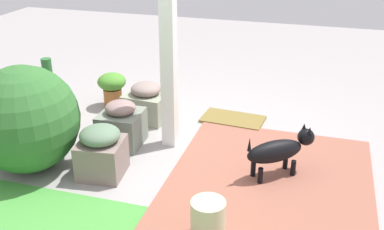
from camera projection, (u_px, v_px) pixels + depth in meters
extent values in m
plane|color=#9C9795|center=(182.00, 151.00, 4.66)|extent=(12.00, 12.00, 0.00)
cube|color=#985946|center=(267.00, 190.00, 3.99)|extent=(1.80, 2.40, 0.02)
cube|color=white|center=(168.00, 36.00, 4.33)|extent=(0.14, 0.14, 2.31)
cube|color=gray|center=(147.00, 107.00, 5.30)|extent=(0.51, 0.44, 0.32)
ellipsoid|color=gray|center=(146.00, 89.00, 5.21)|extent=(0.34, 0.34, 0.16)
cube|color=gray|center=(122.00, 129.00, 4.73)|extent=(0.43, 0.45, 0.36)
ellipsoid|color=gray|center=(120.00, 108.00, 4.63)|extent=(0.31, 0.31, 0.14)
cube|color=gray|center=(102.00, 158.00, 4.19)|extent=(0.44, 0.45, 0.34)
ellipsoid|color=#5C765B|center=(100.00, 135.00, 4.09)|extent=(0.37, 0.37, 0.17)
sphere|color=#2F662C|center=(25.00, 119.00, 4.18)|extent=(1.00, 1.00, 1.00)
cylinder|color=#BB6935|center=(51.00, 100.00, 5.59)|extent=(0.22, 0.22, 0.24)
cylinder|color=#2C6731|center=(48.00, 75.00, 5.46)|extent=(0.12, 0.12, 0.41)
cylinder|color=#AC6440|center=(56.00, 121.00, 5.12)|extent=(0.24, 0.24, 0.17)
cone|color=brown|center=(53.00, 98.00, 5.01)|extent=(0.21, 0.21, 0.38)
cylinder|color=#AC6533|center=(113.00, 97.00, 5.68)|extent=(0.23, 0.23, 0.23)
ellipsoid|color=#4B8D2E|center=(112.00, 82.00, 5.59)|extent=(0.35, 0.35, 0.21)
ellipsoid|color=black|center=(275.00, 151.00, 4.10)|extent=(0.55, 0.49, 0.20)
sphere|color=black|center=(306.00, 137.00, 4.18)|extent=(0.16, 0.16, 0.16)
cone|color=black|center=(304.00, 126.00, 4.18)|extent=(0.05, 0.05, 0.06)
cone|color=black|center=(310.00, 130.00, 4.10)|extent=(0.05, 0.05, 0.06)
cylinder|color=black|center=(285.00, 162.00, 4.29)|extent=(0.05, 0.05, 0.17)
cylinder|color=black|center=(293.00, 169.00, 4.18)|extent=(0.05, 0.05, 0.17)
cylinder|color=black|center=(253.00, 169.00, 4.17)|extent=(0.05, 0.05, 0.17)
cylinder|color=black|center=(260.00, 176.00, 4.06)|extent=(0.05, 0.05, 0.17)
cone|color=black|center=(249.00, 144.00, 3.96)|extent=(0.04, 0.04, 0.13)
cylinder|color=beige|center=(208.00, 221.00, 3.36)|extent=(0.26, 0.26, 0.33)
cube|color=olive|center=(233.00, 119.00, 5.33)|extent=(0.74, 0.45, 0.03)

